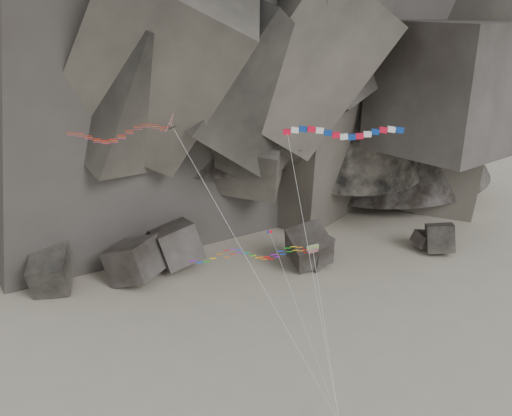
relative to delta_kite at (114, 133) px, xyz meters
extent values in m
plane|color=#A29482|center=(12.70, -1.31, -31.23)|extent=(260.00, 260.00, 0.00)
cube|color=#47423F|center=(27.20, 29.59, -28.82)|extent=(7.70, 8.16, 7.95)
cube|color=#47423F|center=(-14.84, 34.65, -30.25)|extent=(3.96, 3.57, 2.58)
cube|color=#47423F|center=(-0.72, 30.02, -28.38)|extent=(10.26, 9.96, 7.39)
cube|color=#47423F|center=(50.92, 30.82, -28.83)|extent=(5.55, 5.51, 5.84)
cube|color=#47423F|center=(-13.38, 34.04, -29.57)|extent=(5.40, 5.42, 4.54)
cube|color=#47423F|center=(-13.03, 29.15, -28.61)|extent=(6.12, 8.07, 7.28)
cube|color=#47423F|center=(6.07, 33.65, -28.19)|extent=(9.04, 8.75, 8.51)
cube|color=#47423F|center=(27.74, 30.55, -28.92)|extent=(7.49, 8.67, 6.56)
cube|color=#47423F|center=(-7.55, 37.38, -29.68)|extent=(6.04, 5.98, 4.42)
cube|color=#47423F|center=(49.26, 32.89, -30.10)|extent=(4.97, 4.42, 3.70)
cylinder|color=silver|center=(12.70, -3.98, -14.44)|extent=(15.42, 6.37, 30.68)
cube|color=red|center=(16.44, 2.26, -1.17)|extent=(0.85, 0.66, 0.50)
cube|color=white|center=(17.21, 2.05, -0.96)|extent=(0.88, 0.67, 0.56)
cube|color=navy|center=(17.98, 1.81, -0.83)|extent=(0.91, 0.67, 0.60)
cube|color=red|center=(18.74, 1.54, -0.81)|extent=(0.91, 0.67, 0.60)
cube|color=white|center=(19.51, 1.26, -0.92)|extent=(0.89, 0.67, 0.57)
cube|color=navy|center=(20.28, 1.00, -1.12)|extent=(0.86, 0.66, 0.52)
cube|color=red|center=(21.04, 0.79, -1.33)|extent=(0.88, 0.67, 0.55)
cube|color=white|center=(21.81, 0.62, -1.49)|extent=(0.90, 0.67, 0.59)
cube|color=navy|center=(22.57, 0.51, -1.53)|extent=(0.91, 0.67, 0.60)
cube|color=red|center=(23.34, 0.43, -1.45)|extent=(0.90, 0.67, 0.58)
cube|color=white|center=(24.11, 0.36, -1.27)|extent=(0.87, 0.66, 0.53)
cube|color=navy|center=(24.87, 0.27, -1.05)|extent=(0.87, 0.66, 0.54)
cube|color=red|center=(25.64, 0.15, -0.88)|extent=(0.90, 0.67, 0.58)
cube|color=white|center=(26.41, -0.02, -0.80)|extent=(0.91, 0.67, 0.60)
cube|color=navy|center=(27.17, -0.25, -0.86)|extent=(0.90, 0.67, 0.59)
cylinder|color=silver|center=(18.42, -2.55, -15.47)|extent=(3.99, 9.23, 28.61)
cube|color=#F2F40D|center=(19.17, 0.93, -13.44)|extent=(1.37, 0.60, 0.74)
cube|color=#0CB219|center=(19.17, 0.75, -13.72)|extent=(1.15, 0.44, 0.51)
cylinder|color=silver|center=(19.78, -3.10, -21.60)|extent=(1.25, 8.11, 16.34)
cube|color=red|center=(14.56, 1.12, -11.31)|extent=(0.52, 0.17, 0.33)
cube|color=navy|center=(14.39, 1.13, -11.31)|extent=(0.20, 0.09, 0.34)
cylinder|color=silver|center=(17.48, -3.01, -20.54)|extent=(5.86, 8.29, 18.47)
camera|label=1|loc=(3.40, -51.40, 12.39)|focal=40.00mm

